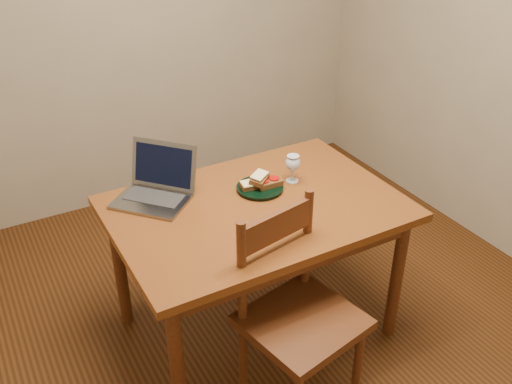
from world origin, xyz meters
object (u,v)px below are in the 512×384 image
table (256,221)px  laptop (157,184)px  milk_glass (293,168)px  chair (298,308)px  plate (260,188)px

table → laptop: 0.49m
laptop → milk_glass: bearing=31.1°
table → chair: bearing=-97.7°
table → milk_glass: (0.26, 0.10, 0.16)m
milk_glass → chair: bearing=-119.6°
chair → milk_glass: 0.72m
milk_glass → plate: bearing=178.4°
chair → laptop: 0.87m
chair → laptop: laptop is taller
plate → laptop: laptop is taller
table → milk_glass: 0.32m
plate → milk_glass: milk_glass is taller
plate → laptop: (-0.44, 0.19, 0.05)m
table → milk_glass: bearing=22.0°
plate → milk_glass: (0.18, -0.01, 0.06)m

